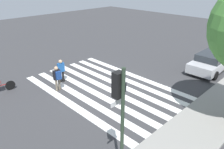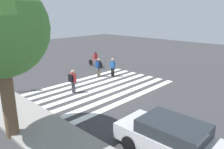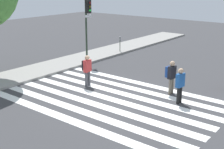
{
  "view_description": "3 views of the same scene",
  "coord_description": "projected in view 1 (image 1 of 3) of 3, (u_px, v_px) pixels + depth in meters",
  "views": [
    {
      "loc": [
        8.57,
        9.32,
        6.63
      ],
      "look_at": [
        -0.25,
        0.43,
        0.99
      ],
      "focal_mm": 35.0,
      "sensor_mm": 36.0,
      "label": 1
    },
    {
      "loc": [
        -11.03,
        10.57,
        5.36
      ],
      "look_at": [
        -0.62,
        -0.36,
        1.07
      ],
      "focal_mm": 35.0,
      "sensor_mm": 36.0,
      "label": 2
    },
    {
      "loc": [
        -10.51,
        -8.36,
        5.25
      ],
      "look_at": [
        0.52,
        0.36,
        1.0
      ],
      "focal_mm": 50.0,
      "sensor_mm": 36.0,
      "label": 3
    }
  ],
  "objects": [
    {
      "name": "traffic_light",
      "position": [
        120.0,
        105.0,
        6.74
      ],
      "size": [
        0.6,
        0.5,
        4.29
      ],
      "color": "#283828",
      "rests_on": "ground_plane"
    },
    {
      "name": "car_parked_dark_suv",
      "position": [
        211.0,
        62.0,
        16.49
      ],
      "size": [
        4.47,
        2.05,
        1.41
      ],
      "rotation": [
        0.0,
        0.0,
        0.01
      ],
      "color": "#B7B7BC",
      "rests_on": "ground_plane"
    },
    {
      "name": "pedestrian_child_with_backpack",
      "position": [
        122.0,
        89.0,
        12.02
      ],
      "size": [
        0.47,
        0.4,
        1.63
      ],
      "rotation": [
        0.0,
        0.0,
        3.24
      ],
      "color": "#4C4C51",
      "rests_on": "ground_plane"
    },
    {
      "name": "ground_plane",
      "position": [
        105.0,
        87.0,
        14.26
      ],
      "size": [
        60.0,
        60.0,
        0.0
      ],
      "primitive_type": "plane",
      "color": "#38383A"
    },
    {
      "name": "pedestrian_adult_blue_shirt",
      "position": [
        61.0,
        70.0,
        14.65
      ],
      "size": [
        0.47,
        0.25,
        1.61
      ],
      "rotation": [
        0.0,
        0.0,
        -0.12
      ],
      "color": "black",
      "rests_on": "ground_plane"
    },
    {
      "name": "pedestrian_adult_tall_backpack",
      "position": [
        57.0,
        77.0,
        13.51
      ],
      "size": [
        0.47,
        0.4,
        1.63
      ],
      "rotation": [
        0.0,
        0.0,
        3.05
      ],
      "color": "#6B6051",
      "rests_on": "ground_plane"
    },
    {
      "name": "crosswalk_stripes",
      "position": [
        105.0,
        87.0,
        14.26
      ],
      "size": [
        6.02,
        10.0,
        0.01
      ],
      "color": "white",
      "rests_on": "ground_plane"
    },
    {
      "name": "sidewalk_curb",
      "position": [
        196.0,
        130.0,
        10.18
      ],
      "size": [
        36.0,
        2.5,
        0.14
      ],
      "color": "gray",
      "rests_on": "ground_plane"
    }
  ]
}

